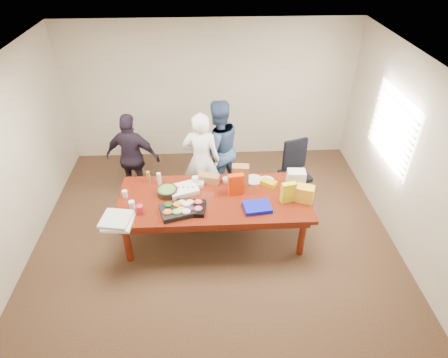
{
  "coord_description": "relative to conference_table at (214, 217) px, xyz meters",
  "views": [
    {
      "loc": [
        -0.07,
        -4.43,
        4.21
      ],
      "look_at": [
        0.15,
        0.1,
        1.01
      ],
      "focal_mm": 30.76,
      "sensor_mm": 36.0,
      "label": 1
    }
  ],
  "objects": [
    {
      "name": "ceiling",
      "position": [
        0.0,
        0.0,
        2.33
      ],
      "size": [
        5.5,
        5.0,
        0.02
      ],
      "primitive_type": "cube",
      "color": "white",
      "rests_on": "wall_back"
    },
    {
      "name": "wall_back",
      "position": [
        0.0,
        2.5,
        0.98
      ],
      "size": [
        5.5,
        0.04,
        2.7
      ],
      "primitive_type": "cube",
      "color": "beige",
      "rests_on": "floor"
    },
    {
      "name": "chip_bag_yellow",
      "position": [
        1.06,
        -0.13,
        0.53
      ],
      "size": [
        0.22,
        0.13,
        0.31
      ],
      "primitive_type": "cube",
      "rotation": [
        0.0,
        0.0,
        0.24
      ],
      "color": "yellow",
      "rests_on": "conference_table"
    },
    {
      "name": "bread_loaf",
      "position": [
        -0.07,
        0.4,
        0.44
      ],
      "size": [
        0.35,
        0.23,
        0.13
      ],
      "primitive_type": "cube",
      "rotation": [
        0.0,
        0.0,
        -0.32
      ],
      "color": "#A46836",
      "rests_on": "conference_table"
    },
    {
      "name": "sheet_cake",
      "position": [
        -0.45,
        0.17,
        0.41
      ],
      "size": [
        0.49,
        0.43,
        0.07
      ],
      "primitive_type": "cube",
      "rotation": [
        0.0,
        0.0,
        0.35
      ],
      "color": "white",
      "rests_on": "conference_table"
    },
    {
      "name": "office_chair",
      "position": [
        1.41,
        0.9,
        0.13
      ],
      "size": [
        0.65,
        0.65,
        1.01
      ],
      "primitive_type": "cube",
      "rotation": [
        0.0,
        0.0,
        0.32
      ],
      "color": "black",
      "rests_on": "floor"
    },
    {
      "name": "dressing_bottle",
      "position": [
        -1.0,
        0.46,
        0.47
      ],
      "size": [
        0.07,
        0.07,
        0.18
      ],
      "primitive_type": "cylinder",
      "rotation": [
        0.0,
        0.0,
        -0.15
      ],
      "color": "brown",
      "rests_on": "conference_table"
    },
    {
      "name": "person_right",
      "position": [
        0.1,
        1.2,
        0.5
      ],
      "size": [
        1.03,
        0.93,
        1.74
      ],
      "primitive_type": "imported",
      "rotation": [
        0.0,
        0.0,
        3.54
      ],
      "color": "#364D77",
      "rests_on": "floor"
    },
    {
      "name": "person_left",
      "position": [
        -1.34,
        1.11,
        0.41
      ],
      "size": [
        0.98,
        0.57,
        1.58
      ],
      "primitive_type": "imported",
      "rotation": [
        0.0,
        0.0,
        2.93
      ],
      "color": "black",
      "rests_on": "floor"
    },
    {
      "name": "wall_right",
      "position": [
        2.75,
        0.0,
        0.98
      ],
      "size": [
        0.04,
        5.0,
        2.7
      ],
      "primitive_type": "cube",
      "color": "beige",
      "rests_on": "floor"
    },
    {
      "name": "red_cup",
      "position": [
        -1.03,
        -0.29,
        0.44
      ],
      "size": [
        0.12,
        0.12,
        0.12
      ],
      "primitive_type": "cylinder",
      "rotation": [
        0.0,
        0.0,
        -0.29
      ],
      "color": "red",
      "rests_on": "conference_table"
    },
    {
      "name": "pizza_box_upper",
      "position": [
        -1.32,
        -0.49,
        0.44
      ],
      "size": [
        0.44,
        0.44,
        0.04
      ],
      "primitive_type": "cube",
      "rotation": [
        0.0,
        0.0,
        -0.17
      ],
      "color": "silver",
      "rests_on": "pizza_box_lower"
    },
    {
      "name": "pizza_box_lower",
      "position": [
        -1.3,
        -0.51,
        0.4
      ],
      "size": [
        0.41,
        0.41,
        0.04
      ],
      "primitive_type": "cube",
      "rotation": [
        0.0,
        0.0,
        -0.08
      ],
      "color": "white",
      "rests_on": "conference_table"
    },
    {
      "name": "kraft_bag",
      "position": [
        0.41,
        0.32,
        0.54
      ],
      "size": [
        0.27,
        0.17,
        0.33
      ],
      "primitive_type": "cube",
      "rotation": [
        0.0,
        0.0,
        -0.1
      ],
      "color": "#9A6233",
      "rests_on": "conference_table"
    },
    {
      "name": "plate_b",
      "position": [
        0.83,
        0.38,
        0.38
      ],
      "size": [
        0.27,
        0.27,
        0.01
      ],
      "primitive_type": "cylinder",
      "rotation": [
        0.0,
        0.0,
        -0.13
      ],
      "color": "white",
      "rests_on": "conference_table"
    },
    {
      "name": "grocery_bag_white",
      "position": [
        1.24,
        0.21,
        0.52
      ],
      "size": [
        0.28,
        0.21,
        0.28
      ],
      "primitive_type": "cube",
      "rotation": [
        0.0,
        0.0,
        -0.07
      ],
      "color": "silver",
      "rests_on": "conference_table"
    },
    {
      "name": "clear_cup_b",
      "position": [
        -1.3,
        0.08,
        0.43
      ],
      "size": [
        0.08,
        0.08,
        0.11
      ],
      "primitive_type": "cylinder",
      "rotation": [
        0.0,
        0.0,
        -0.02
      ],
      "color": "silver",
      "rests_on": "conference_table"
    },
    {
      "name": "person_center",
      "position": [
        -0.18,
        0.89,
        0.47
      ],
      "size": [
        0.67,
        0.5,
        1.68
      ],
      "primitive_type": "imported",
      "rotation": [
        0.0,
        0.0,
        2.98
      ],
      "color": "white",
      "rests_on": "floor"
    },
    {
      "name": "chip_bag_red",
      "position": [
        0.32,
        0.09,
        0.54
      ],
      "size": [
        0.24,
        0.13,
        0.33
      ],
      "primitive_type": "cube",
      "rotation": [
        0.0,
        0.0,
        0.16
      ],
      "color": "red",
      "rests_on": "conference_table"
    },
    {
      "name": "window_blinds",
      "position": [
        2.68,
        0.6,
        1.12
      ],
      "size": [
        0.04,
        1.36,
        1.0
      ],
      "primitive_type": "cube",
      "color": "beige",
      "rests_on": "wall_right"
    },
    {
      "name": "chip_bag_blue",
      "position": [
        0.6,
        -0.28,
        0.4
      ],
      "size": [
        0.41,
        0.33,
        0.06
      ],
      "primitive_type": "cube",
      "rotation": [
        0.0,
        0.0,
        0.13
      ],
      "color": "#0D12BB",
      "rests_on": "conference_table"
    },
    {
      "name": "window_panel",
      "position": [
        2.72,
        0.6,
        1.12
      ],
      "size": [
        0.03,
        1.4,
        1.1
      ],
      "primitive_type": "cube",
      "color": "white",
      "rests_on": "wall_right"
    },
    {
      "name": "floor",
      "position": [
        0.0,
        0.0,
        -0.39
      ],
      "size": [
        5.5,
        5.0,
        0.02
      ],
      "primitive_type": "cube",
      "color": "#47301E",
      "rests_on": "ground"
    },
    {
      "name": "ranch_bottle",
      "position": [
        -0.82,
        0.38,
        0.47
      ],
      "size": [
        0.08,
        0.08,
        0.2
      ],
      "primitive_type": "cylinder",
      "rotation": [
        0.0,
        0.0,
        0.24
      ],
      "color": "beige",
      "rests_on": "conference_table"
    },
    {
      "name": "mayo_jar",
      "position": [
        -0.28,
        0.32,
        0.45
      ],
      "size": [
        0.12,
        0.12,
        0.15
      ],
      "primitive_type": "cylinder",
      "rotation": [
        0.0,
        0.0,
        -0.3
      ],
      "color": "white",
      "rests_on": "conference_table"
    },
    {
      "name": "clear_cup_a",
      "position": [
        -1.16,
        -0.18,
        0.43
      ],
      "size": [
        0.1,
        0.1,
        0.12
      ],
      "primitive_type": "cylinder",
      "rotation": [
        0.0,
        0.0,
        0.23
      ],
      "color": "silver",
      "rests_on": "conference_table"
    },
    {
      "name": "grocery_bag_yellow",
      "position": [
        1.3,
        -0.13,
        0.5
      ],
      "size": [
        0.29,
        0.25,
        0.25
      ],
      "primitive_type": "cube",
      "rotation": [
        0.0,
        0.0,
        -0.38
      ],
      "color": "yellow",
      "rests_on": "conference_table"
    },
    {
      "name": "wall_left",
      "position": [
        -2.75,
        0.0,
        0.98
      ],
      "size": [
        0.04,
        5.0,
        2.7
      ],
      "primitive_type": "cube",
      "color": "beige",
      "rests_on": "floor"
    },
    {
      "name": "banana_bunch",
      "position": [
        0.84,
        0.27,
        0.41
      ],
      "size": [
        0.27,
        0.25,
        0.08
      ],
      "primitive_type": "cube",
      "rotation": [
        0.0,
        0.0,
        -0.65
      ],
      "color": "#D3A309",
      "rests_on": "conference_table"
    },
    {
      "name": "plate_a",
      "position": [
        0.64,
        0.41,
        0.38
      ],
      "size": [
        0.32,
        0.32,
        0.02
      ],
      "primitive_type": "cylinder",
      "rotation": [
        0.0,
        0.0,
        -0.16
      ],
      "color": "silver",
      "rests_on": "conference_table"
    },
    {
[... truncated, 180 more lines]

